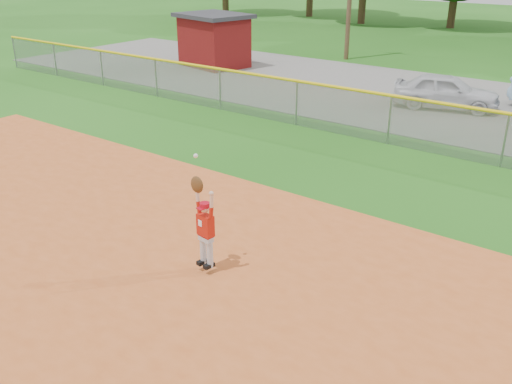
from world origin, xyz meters
TOP-DOWN VIEW (x-y plane):
  - ground at (0.00, 0.00)m, footprint 120.00×120.00m
  - parking_strip at (0.00, 16.00)m, footprint 44.00×10.00m
  - car_white_a at (-0.09, 15.05)m, footprint 4.03×2.45m
  - utility_shed at (-12.28, 16.17)m, footprint 3.91×3.32m
  - outfield_fence at (0.00, 10.00)m, footprint 40.06×0.10m
  - ballplayer at (0.55, 1.06)m, footprint 0.57×0.26m

SIDE VIEW (x-z plane):
  - ground at x=0.00m, z-range 0.00..0.00m
  - parking_strip at x=0.00m, z-range 0.00..0.03m
  - car_white_a at x=-0.09m, z-range 0.03..1.31m
  - outfield_fence at x=0.00m, z-range 0.11..1.66m
  - ballplayer at x=0.55m, z-range -0.06..2.06m
  - utility_shed at x=-12.28m, z-range 0.03..2.60m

